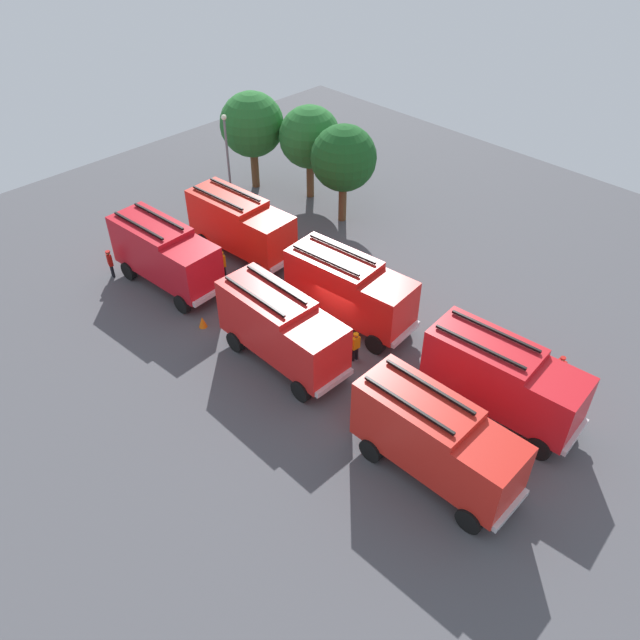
# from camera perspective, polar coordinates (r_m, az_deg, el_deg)

# --- Properties ---
(ground_plane) EXTENTS (55.76, 55.76, 0.00)m
(ground_plane) POSITION_cam_1_polar(r_m,az_deg,el_deg) (33.05, 0.00, -1.89)
(ground_plane) COLOR #4C4C51
(fire_truck_0) EXTENTS (7.36, 3.17, 3.88)m
(fire_truck_0) POSITION_cam_1_polar(r_m,az_deg,el_deg) (36.91, -13.82, 5.91)
(fire_truck_0) COLOR red
(fire_truck_0) RESTS_ON ground
(fire_truck_1) EXTENTS (7.22, 2.81, 3.88)m
(fire_truck_1) POSITION_cam_1_polar(r_m,az_deg,el_deg) (30.60, -3.52, -0.63)
(fire_truck_1) COLOR red
(fire_truck_1) RESTS_ON ground
(fire_truck_2) EXTENTS (7.25, 2.86, 3.88)m
(fire_truck_2) POSITION_cam_1_polar(r_m,az_deg,el_deg) (26.01, 10.42, -10.41)
(fire_truck_2) COLOR red
(fire_truck_2) RESTS_ON ground
(fire_truck_3) EXTENTS (7.36, 3.18, 3.88)m
(fire_truck_3) POSITION_cam_1_polar(r_m,az_deg,el_deg) (38.88, -7.19, 8.60)
(fire_truck_3) COLOR red
(fire_truck_3) RESTS_ON ground
(fire_truck_4) EXTENTS (7.41, 3.33, 3.88)m
(fire_truck_4) POSITION_cam_1_polar(r_m,az_deg,el_deg) (33.10, 2.65, 2.90)
(fire_truck_4) COLOR red
(fire_truck_4) RESTS_ON ground
(fire_truck_5) EXTENTS (7.37, 3.23, 3.88)m
(fire_truck_5) POSITION_cam_1_polar(r_m,az_deg,el_deg) (29.08, 16.15, -5.00)
(fire_truck_5) COLOR red
(fire_truck_5) RESTS_ON ground
(firefighter_0) EXTENTS (0.36, 0.48, 1.84)m
(firefighter_0) POSITION_cam_1_polar(r_m,az_deg,el_deg) (37.35, -8.84, 5.03)
(firefighter_0) COLOR black
(firefighter_0) RESTS_ON ground
(firefighter_1) EXTENTS (0.45, 0.48, 1.73)m
(firefighter_1) POSITION_cam_1_polar(r_m,az_deg,el_deg) (38.29, -10.61, 5.60)
(firefighter_1) COLOR black
(firefighter_1) RESTS_ON ground
(firefighter_2) EXTENTS (0.30, 0.45, 1.71)m
(firefighter_2) POSITION_cam_1_polar(r_m,az_deg,el_deg) (31.38, 3.23, -2.30)
(firefighter_2) COLOR black
(firefighter_2) RESTS_ON ground
(firefighter_3) EXTENTS (0.47, 0.33, 1.75)m
(firefighter_3) POSITION_cam_1_polar(r_m,az_deg,el_deg) (39.14, -18.42, 4.97)
(firefighter_3) COLOR black
(firefighter_3) RESTS_ON ground
(firefighter_4) EXTENTS (0.43, 0.26, 1.60)m
(firefighter_4) POSITION_cam_1_polar(r_m,az_deg,el_deg) (32.29, 20.84, -4.12)
(firefighter_4) COLOR black
(firefighter_4) RESTS_ON ground
(tree_0) EXTENTS (4.47, 4.47, 6.92)m
(tree_0) POSITION_cam_1_polar(r_m,az_deg,el_deg) (46.00, -6.17, 17.12)
(tree_0) COLOR brown
(tree_0) RESTS_ON ground
(tree_1) EXTENTS (4.21, 4.21, 6.53)m
(tree_1) POSITION_cam_1_polar(r_m,az_deg,el_deg) (44.45, -0.93, 16.17)
(tree_1) COLOR brown
(tree_1) RESTS_ON ground
(tree_2) EXTENTS (4.24, 4.24, 6.57)m
(tree_2) POSITION_cam_1_polar(r_m,az_deg,el_deg) (41.37, 2.14, 14.38)
(tree_2) COLOR brown
(tree_2) RESTS_ON ground
(traffic_cone_0) EXTENTS (0.47, 0.47, 0.67)m
(traffic_cone_0) POSITION_cam_1_polar(r_m,az_deg,el_deg) (31.08, 5.33, -4.48)
(traffic_cone_0) COLOR #F2600C
(traffic_cone_0) RESTS_ON ground
(traffic_cone_1) EXTENTS (0.43, 0.43, 0.62)m
(traffic_cone_1) POSITION_cam_1_polar(r_m,az_deg,el_deg) (33.25, 14.56, -2.43)
(traffic_cone_1) COLOR #F2600C
(traffic_cone_1) RESTS_ON ground
(traffic_cone_2) EXTENTS (0.46, 0.46, 0.65)m
(traffic_cone_2) POSITION_cam_1_polar(r_m,az_deg,el_deg) (34.32, -10.56, -0.17)
(traffic_cone_2) COLOR #F2600C
(traffic_cone_2) RESTS_ON ground
(lamppost) EXTENTS (0.36, 0.36, 6.34)m
(lamppost) POSITION_cam_1_polar(r_m,az_deg,el_deg) (44.25, -8.37, 14.72)
(lamppost) COLOR slate
(lamppost) RESTS_ON ground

